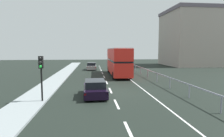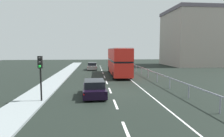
{
  "view_description": "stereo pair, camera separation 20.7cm",
  "coord_description": "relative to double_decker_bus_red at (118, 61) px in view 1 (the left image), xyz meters",
  "views": [
    {
      "loc": [
        -1.74,
        -16.72,
        3.9
      ],
      "look_at": [
        0.58,
        4.94,
        1.74
      ],
      "focal_mm": 30.1,
      "sensor_mm": 36.0,
      "label": 1
    },
    {
      "loc": [
        -1.54,
        -16.74,
        3.9
      ],
      "look_at": [
        0.58,
        4.94,
        1.74
      ],
      "focal_mm": 30.1,
      "sensor_mm": 36.0,
      "label": 2
    }
  ],
  "objects": [
    {
      "name": "bridge_side_railing",
      "position": [
        3.86,
        -2.86,
        -1.32
      ],
      "size": [
        0.1,
        42.0,
        1.13
      ],
      "color": "gray",
      "rests_on": "ground"
    },
    {
      "name": "near_sidewalk_kerb",
      "position": [
        -8.65,
        -11.86,
        -2.17
      ],
      "size": [
        2.44,
        80.0,
        0.14
      ],
      "primitive_type": "cube",
      "color": "gray",
      "rests_on": "ground"
    },
    {
      "name": "hatchback_car_near",
      "position": [
        -3.78,
        -12.92,
        -1.57
      ],
      "size": [
        2.0,
        4.32,
        1.39
      ],
      "rotation": [
        0.0,
        0.0,
        0.03
      ],
      "color": "black",
      "rests_on": "ground"
    },
    {
      "name": "distant_building_block",
      "position": [
        25.68,
        16.78,
        4.7
      ],
      "size": [
        22.22,
        13.16,
        13.85
      ],
      "color": "#A0968C",
      "rests_on": "ground"
    },
    {
      "name": "sedan_car_ahead",
      "position": [
        -4.11,
        8.46,
        -1.55
      ],
      "size": [
        1.88,
        4.28,
        1.44
      ],
      "rotation": [
        0.0,
        0.0,
        -0.01
      ],
      "color": "gray",
      "rests_on": "ground"
    },
    {
      "name": "traffic_signal_pole",
      "position": [
        -7.71,
        -14.52,
        0.39
      ],
      "size": [
        0.3,
        0.42,
        3.32
      ],
      "color": "black",
      "rests_on": "near_sidewalk_kerb"
    },
    {
      "name": "ground_plane",
      "position": [
        -2.27,
        -11.86,
        -2.29
      ],
      "size": [
        73.3,
        120.0,
        0.1
      ],
      "primitive_type": "cube",
      "color": "black"
    },
    {
      "name": "lane_paint_markings",
      "position": [
        -0.34,
        -3.3,
        -2.24
      ],
      "size": [
        3.43,
        46.0,
        0.01
      ],
      "color": "silver",
      "rests_on": "ground"
    },
    {
      "name": "double_decker_bus_red",
      "position": [
        0.0,
        0.0,
        0.0
      ],
      "size": [
        2.64,
        11.3,
        4.17
      ],
      "rotation": [
        0.0,
        0.0,
        -0.01
      ],
      "color": "red",
      "rests_on": "ground"
    }
  ]
}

